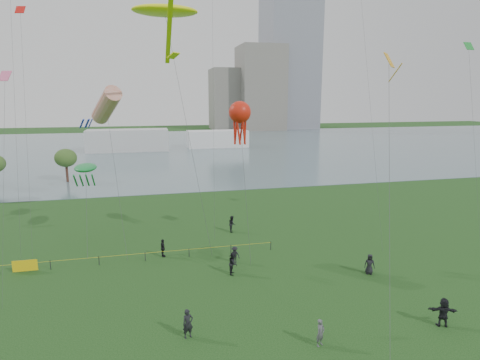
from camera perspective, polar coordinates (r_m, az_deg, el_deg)
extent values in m
plane|color=#133511|center=(26.86, 5.33, -21.38)|extent=(400.00, 400.00, 0.00)
cube|color=slate|center=(122.38, -9.87, 4.57)|extent=(400.00, 120.00, 0.08)
cube|color=slate|center=(190.97, 2.91, 12.89)|extent=(20.00, 20.00, 38.00)
cube|color=slate|center=(193.35, -1.69, 11.40)|extent=(16.00, 18.00, 28.00)
cube|color=silver|center=(116.94, -15.66, 5.47)|extent=(22.00, 8.00, 6.00)
cube|color=white|center=(121.80, -3.23, 5.87)|extent=(18.00, 7.00, 5.00)
cylinder|color=#3C231B|center=(77.13, -23.37, 0.72)|extent=(0.44, 0.44, 2.65)
ellipsoid|color=#3F6126|center=(76.67, -23.54, 2.90)|extent=(3.77, 3.77, 3.18)
cylinder|color=black|center=(39.07, -25.36, -10.85)|extent=(0.07, 0.07, 0.85)
cylinder|color=black|center=(38.40, -19.42, -10.76)|extent=(0.07, 0.07, 0.85)
cylinder|color=black|center=(38.15, -13.34, -10.54)|extent=(0.07, 0.07, 0.85)
cylinder|color=black|center=(38.31, -7.26, -10.22)|extent=(0.07, 0.07, 0.85)
cylinder|color=black|center=(38.89, -1.30, -9.78)|extent=(0.07, 0.07, 0.85)
cylinder|color=black|center=(39.86, 4.40, -9.27)|extent=(0.07, 0.07, 0.85)
cylinder|color=#CECD18|center=(38.03, -13.36, -10.09)|extent=(24.00, 0.03, 0.03)
cube|color=yellow|center=(39.50, -28.26, -10.69)|extent=(2.00, 0.04, 1.00)
imported|color=#4F5056|center=(26.04, 11.36, -20.52)|extent=(0.74, 0.66, 1.70)
imported|color=black|center=(34.45, -0.99, -11.76)|extent=(0.99, 1.10, 1.88)
imported|color=black|center=(36.63, -0.76, -10.58)|extent=(1.15, 1.06, 1.55)
imported|color=black|center=(38.59, -10.91, -9.49)|extent=(0.64, 1.07, 1.71)
imported|color=black|center=(36.18, 17.95, -11.31)|extent=(0.99, 0.82, 1.73)
imported|color=black|center=(30.37, 26.95, -16.42)|extent=(1.88, 1.21, 1.94)
imported|color=black|center=(26.46, -7.42, -19.60)|extent=(0.77, 0.61, 1.86)
imported|color=black|center=(44.68, -1.13, -6.25)|extent=(0.82, 0.98, 1.83)
cylinder|color=#3F3F42|center=(36.70, -7.18, 5.88)|extent=(3.49, 2.29, 22.01)
ellipsoid|color=#F2FF0D|center=(38.23, -10.63, 22.58)|extent=(5.73, 3.58, 0.89)
cube|color=#F2FF0D|center=(33.68, -10.07, 19.97)|extent=(0.36, 6.98, 4.09)
cube|color=#F2FF0D|center=(29.66, -9.44, 17.06)|extent=(0.95, 0.95, 0.42)
cylinder|color=#3F3F42|center=(38.82, -17.10, -0.27)|extent=(1.33, 4.10, 13.93)
cylinder|color=red|center=(40.14, -18.47, 10.05)|extent=(3.47, 4.96, 3.66)
cylinder|color=#1B2EBF|center=(39.15, -20.52, 7.54)|extent=(0.60, 1.13, 0.88)
cylinder|color=#1B2EBF|center=(39.56, -20.85, 7.55)|extent=(0.60, 1.13, 0.88)
cylinder|color=#1B2EBF|center=(39.48, -21.52, 7.50)|extent=(0.60, 1.13, 0.88)
cylinder|color=#1B2EBF|center=(39.01, -21.62, 7.45)|extent=(0.60, 1.13, 0.88)
cylinder|color=#1B2EBF|center=(38.81, -20.99, 7.48)|extent=(0.60, 1.13, 0.88)
cylinder|color=#3F3F42|center=(41.67, -21.00, -4.16)|extent=(0.32, 5.39, 7.69)
ellipsoid|color=#188838|center=(43.49, -21.11, 1.66)|extent=(2.16, 3.88, 0.75)
cylinder|color=#188838|center=(42.22, -22.36, -0.10)|extent=(0.16, 1.79, 1.54)
cylinder|color=#188838|center=(42.14, -21.62, -0.06)|extent=(0.16, 1.79, 1.54)
cylinder|color=#188838|center=(42.06, -20.88, -0.03)|extent=(0.16, 1.79, 1.54)
cylinder|color=#188838|center=(41.99, -20.14, 0.01)|extent=(0.16, 1.79, 1.54)
cylinder|color=#3F3F42|center=(35.91, 0.76, -1.17)|extent=(0.20, 3.53, 13.34)
sphere|color=red|center=(36.73, -0.02, 9.62)|extent=(2.00, 2.00, 2.00)
cylinder|color=red|center=(36.94, 0.74, 7.14)|extent=(0.18, 0.54, 2.60)
cylinder|color=red|center=(37.30, 0.20, 7.19)|extent=(0.49, 0.36, 2.61)
cylinder|color=red|center=(37.19, -0.55, 7.17)|extent=(0.49, 0.36, 2.61)
cylinder|color=red|center=(36.71, -0.79, 7.12)|extent=(0.18, 0.54, 2.60)
cylinder|color=red|center=(36.34, -0.25, 7.07)|extent=(0.49, 0.36, 2.61)
cylinder|color=red|center=(36.46, 0.52, 7.09)|extent=(0.49, 0.36, 2.61)
cylinder|color=#3F3F42|center=(27.77, 20.51, -1.34)|extent=(6.84, 12.63, 17.48)
cube|color=#F5A415|center=(34.40, 20.46, 15.68)|extent=(1.39, 1.39, 1.13)
cylinder|color=#F5A415|center=(33.59, 21.21, 14.03)|extent=(0.08, 1.58, 1.35)
cube|color=red|center=(47.26, -28.80, 20.47)|extent=(1.04, 1.00, 0.76)
cube|color=#198C2D|center=(45.54, 29.77, 16.22)|extent=(0.97, 0.68, 0.76)
cube|color=#E5598C|center=(34.92, -30.46, 12.65)|extent=(1.05, 0.91, 0.76)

